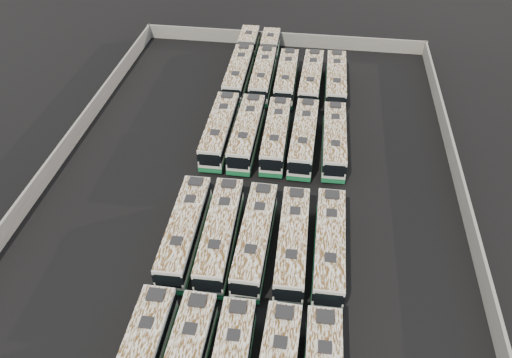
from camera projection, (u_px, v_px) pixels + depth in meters
name	position (u px, v px, depth m)	size (l,w,h in m)	color
ground	(249.00, 193.00, 53.83)	(140.00, 140.00, 0.00)	black
perimeter_wall	(249.00, 185.00, 53.12)	(45.20, 73.20, 2.20)	#65625E
bus_midfront_far_left	(185.00, 230.00, 47.03)	(2.94, 12.69, 3.56)	beige
bus_midfront_left	(220.00, 233.00, 46.71)	(3.02, 12.79, 3.59)	beige
bus_midfront_center	(255.00, 238.00, 46.30)	(2.76, 12.56, 3.53)	beige
bus_midfront_right	(293.00, 243.00, 45.88)	(2.90, 12.46, 3.50)	beige
bus_midfront_far_right	(329.00, 246.00, 45.56)	(2.77, 12.64, 3.56)	beige
bus_midback_far_left	(220.00, 130.00, 59.68)	(2.86, 12.82, 3.61)	beige
bus_midback_left	(247.00, 132.00, 59.26)	(2.72, 12.82, 3.61)	beige
bus_midback_center	(276.00, 135.00, 58.95)	(2.85, 12.51, 3.51)	beige
bus_midback_right	(304.00, 137.00, 58.53)	(2.84, 12.70, 3.57)	beige
bus_midback_far_right	(334.00, 140.00, 58.21)	(2.87, 12.39, 3.48)	beige
bus_back_far_left	(242.00, 62.00, 72.84)	(2.99, 19.76, 3.58)	beige
bus_back_left	(266.00, 64.00, 72.49)	(2.97, 19.27, 3.49)	beige
bus_back_center	(287.00, 77.00, 69.57)	(2.77, 12.28, 3.45)	beige
bus_back_right	(311.00, 79.00, 69.05)	(2.92, 12.70, 3.57)	beige
bus_back_far_right	(336.00, 80.00, 68.85)	(2.85, 12.63, 3.55)	beige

